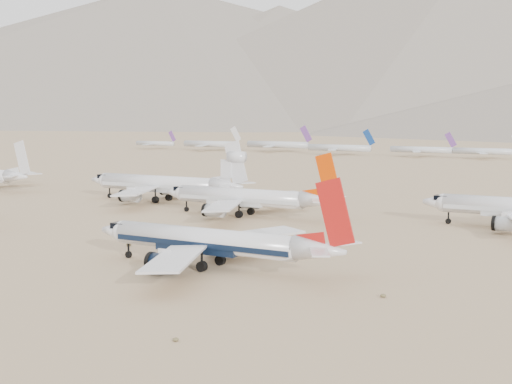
# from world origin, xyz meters

# --- Properties ---
(ground) EXTENTS (7000.00, 7000.00, 0.00)m
(ground) POSITION_xyz_m (0.00, 0.00, 0.00)
(ground) COLOR #907553
(ground) RESTS_ON ground
(main_airliner) EXTENTS (44.83, 43.78, 15.82)m
(main_airliner) POSITION_xyz_m (-5.49, 5.64, 4.35)
(main_airliner) COLOR silver
(main_airliner) RESTS_ON ground
(row2_orange_tail) EXTENTS (45.56, 44.57, 16.25)m
(row2_orange_tail) POSITION_xyz_m (-30.27, 59.17, 4.56)
(row2_orange_tail) COLOR silver
(row2_orange_tail) RESTS_ON ground
(row2_white_trijet) EXTENTS (50.85, 49.69, 18.02)m
(row2_white_trijet) POSITION_xyz_m (-64.48, 72.46, 5.22)
(row2_white_trijet) COLOR silver
(row2_white_trijet) RESTS_ON ground
(desert_scrub) EXTENTS (261.14, 121.67, 0.67)m
(desert_scrub) POSITION_xyz_m (8.57, -31.33, 0.30)
(desert_scrub) COLOR brown
(desert_scrub) RESTS_ON ground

